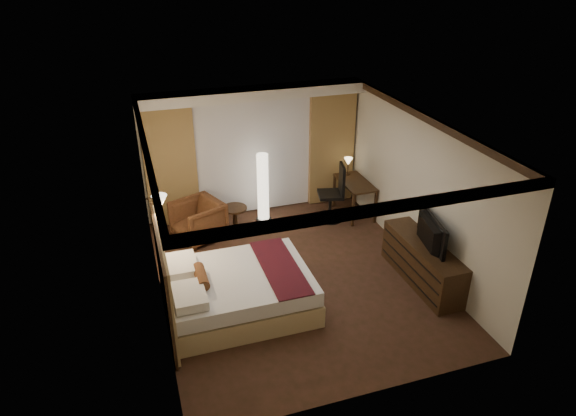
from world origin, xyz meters
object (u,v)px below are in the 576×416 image
object	(u,v)px
floor_lamp	(263,188)
television	(426,227)
armchair	(198,219)
bed	(240,291)
side_table	(235,219)
dresser	(422,263)
office_chair	(331,193)
desk	(354,198)

from	to	relation	value
floor_lamp	television	size ratio (longest dim) A/B	1.33
armchair	floor_lamp	distance (m)	1.48
bed	television	size ratio (longest dim) A/B	1.97
television	armchair	bearing A→B (deg)	63.18
bed	television	distance (m)	3.16
bed	floor_lamp	bearing A→B (deg)	67.21
floor_lamp	television	world-z (taller)	floor_lamp
side_table	floor_lamp	bearing A→B (deg)	24.09
floor_lamp	dresser	bearing A→B (deg)	-56.55
floor_lamp	dresser	world-z (taller)	floor_lamp
bed	armchair	world-z (taller)	armchair
side_table	office_chair	distance (m)	2.03
bed	side_table	bearing A→B (deg)	78.87
desk	armchair	bearing A→B (deg)	-179.56
armchair	floor_lamp	size ratio (longest dim) A/B	0.59
bed	desk	xyz separation A→B (m)	(3.04, 2.39, 0.05)
side_table	dresser	distance (m)	3.73
armchair	dresser	bearing A→B (deg)	30.25
television	side_table	bearing A→B (deg)	55.46
armchair	television	xyz separation A→B (m)	(3.33, -2.60, 0.62)
desk	dresser	bearing A→B (deg)	-88.91
office_chair	television	bearing A→B (deg)	-63.65
bed	office_chair	bearing A→B (deg)	43.42
bed	desk	world-z (taller)	desk
floor_lamp	desk	distance (m)	1.96
bed	office_chair	size ratio (longest dim) A/B	1.81
desk	office_chair	bearing A→B (deg)	-174.98
desk	television	bearing A→B (deg)	-89.56
armchair	television	distance (m)	4.27
floor_lamp	television	xyz separation A→B (m)	(1.92, -2.95, 0.31)
floor_lamp	dresser	size ratio (longest dim) A/B	0.78
side_table	floor_lamp	world-z (taller)	floor_lamp
armchair	dresser	distance (m)	4.25
armchair	television	world-z (taller)	television
side_table	armchair	bearing A→B (deg)	-175.65
office_chair	desk	bearing A→B (deg)	18.48
television	bed	bearing A→B (deg)	96.86
office_chair	bed	bearing A→B (deg)	-123.12
bed	television	bearing A→B (deg)	-4.34
dresser	television	world-z (taller)	television
floor_lamp	dresser	xyz separation A→B (m)	(1.95, -2.95, -0.37)
armchair	side_table	distance (m)	0.76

